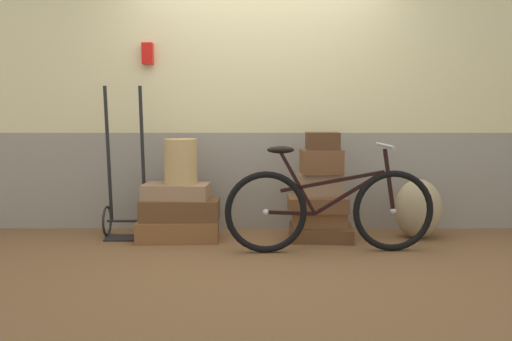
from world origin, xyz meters
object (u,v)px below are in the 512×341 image
object	(u,v)px
suitcase_8	(325,141)
luggage_trolley	(129,201)
suitcase_1	(183,209)
suitcase_7	(324,162)
bicycle	(332,209)
burlap_sack	(421,209)
suitcase_4	(322,218)
suitcase_6	(322,184)
wicker_basket	(183,161)
suitcase_0	(181,229)
suitcase_2	(179,191)
suitcase_5	(320,204)
suitcase_3	(323,233)

from	to	relation	value
suitcase_8	luggage_trolley	distance (m)	1.86
suitcase_1	luggage_trolley	world-z (taller)	luggage_trolley
suitcase_7	bicycle	bearing A→B (deg)	-91.18
luggage_trolley	burlap_sack	bearing A→B (deg)	-1.21
suitcase_4	suitcase_6	world-z (taller)	suitcase_6
wicker_basket	bicycle	xyz separation A→B (m)	(1.27, -0.45, -0.35)
suitcase_0	bicycle	size ratio (longest dim) A/B	0.42
suitcase_1	suitcase_2	xyz separation A→B (m)	(-0.03, 0.01, 0.16)
suitcase_4	luggage_trolley	world-z (taller)	luggage_trolley
suitcase_2	wicker_basket	xyz separation A→B (m)	(0.04, 0.01, 0.27)
suitcase_0	suitcase_4	xyz separation A→B (m)	(1.27, 0.05, 0.10)
suitcase_4	suitcase_5	distance (m)	0.14
suitcase_5	luggage_trolley	size ratio (longest dim) A/B	0.38
suitcase_1	suitcase_6	bearing A→B (deg)	1.97
suitcase_5	suitcase_7	world-z (taller)	suitcase_7
bicycle	suitcase_8	bearing A→B (deg)	90.87
suitcase_1	suitcase_0	bearing A→B (deg)	-166.99
suitcase_2	suitcase_6	bearing A→B (deg)	6.07
suitcase_7	bicycle	xyz separation A→B (m)	(0.02, -0.44, -0.34)
burlap_sack	suitcase_4	bearing A→B (deg)	-179.04
suitcase_0	suitcase_2	xyz separation A→B (m)	(-0.01, 0.02, 0.34)
suitcase_2	suitcase_7	xyz separation A→B (m)	(1.29, -0.01, 0.27)
suitcase_4	suitcase_0	bearing A→B (deg)	-175.09
wicker_basket	bicycle	world-z (taller)	wicker_basket
suitcase_3	suitcase_1	bearing A→B (deg)	-175.64
suitcase_1	suitcase_2	bearing A→B (deg)	156.23
luggage_trolley	bicycle	distance (m)	1.87
suitcase_5	suitcase_6	bearing A→B (deg)	68.18
suitcase_3	suitcase_7	distance (m)	0.64
burlap_sack	bicycle	bearing A→B (deg)	-150.77
luggage_trolley	bicycle	bearing A→B (deg)	-16.94
suitcase_4	luggage_trolley	bearing A→B (deg)	-179.44
suitcase_4	burlap_sack	world-z (taller)	burlap_sack
suitcase_7	suitcase_4	bearing A→B (deg)	104.63
suitcase_2	suitcase_3	distance (m)	1.34
suitcase_2	suitcase_4	xyz separation A→B (m)	(1.28, 0.03, -0.24)
suitcase_6	suitcase_3	bearing A→B (deg)	-82.67
suitcase_3	suitcase_4	distance (m)	0.14
suitcase_4	bicycle	size ratio (longest dim) A/B	0.28
suitcase_0	suitcase_3	distance (m)	1.28
suitcase_5	bicycle	world-z (taller)	bicycle
suitcase_1	suitcase_6	size ratio (longest dim) A/B	1.84
suitcase_5	burlap_sack	xyz separation A→B (m)	(0.92, 0.06, -0.06)
suitcase_2	suitcase_5	bearing A→B (deg)	3.60
suitcase_4	wicker_basket	world-z (taller)	wicker_basket
suitcase_2	suitcase_7	bearing A→B (deg)	4.10
suitcase_3	bicycle	bearing A→B (deg)	-83.46
wicker_basket	bicycle	bearing A→B (deg)	-19.72
suitcase_3	luggage_trolley	distance (m)	1.79
suitcase_6	suitcase_8	size ratio (longest dim) A/B	1.29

